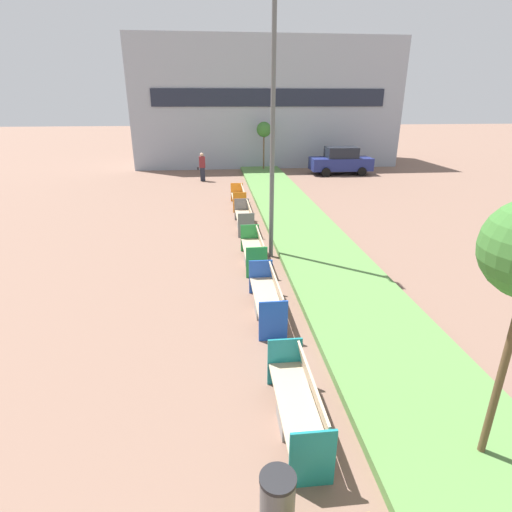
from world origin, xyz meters
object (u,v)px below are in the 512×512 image
Objects in this scene: sapling_tree_far at (264,130)px; parked_car_distant at (341,161)px; bench_blue_frame at (268,300)px; litter_bin at (277,505)px; bench_teal_frame at (298,408)px; bench_orange_frame at (239,199)px; bench_green_frame at (254,252)px; bench_grey_frame at (245,219)px; pedestrian_walking at (202,167)px; street_lamp_post at (273,119)px.

sapling_tree_far reaches higher than parked_car_distant.
litter_bin is at bearing -96.43° from bench_blue_frame.
bench_orange_frame is (0.00, 14.23, 0.00)m from bench_teal_frame.
bench_grey_frame is at bearing 89.97° from bench_green_frame.
pedestrian_walking reaches higher than bench_grey_frame.
street_lamp_post is at bearing 80.88° from bench_blue_frame.
bench_green_frame reaches higher than litter_bin.
bench_teal_frame is 0.51× the size of parked_car_distant.
sapling_tree_far is at bearing 83.77° from street_lamp_post.
pedestrian_walking is (-1.90, 17.50, 0.54)m from bench_blue_frame.
street_lamp_post reaches higher than pedestrian_walking.
sapling_tree_far is at bearing 83.31° from litter_bin.
parked_car_distant reaches higher than litter_bin.
bench_orange_frame is 0.54× the size of parked_car_distant.
pedestrian_walking is at bearing -142.23° from sapling_tree_far.
sapling_tree_far is (1.87, 17.09, -1.43)m from street_lamp_post.
bench_green_frame is 0.99× the size of bench_orange_frame.
sapling_tree_far is (2.48, 10.28, 2.53)m from bench_orange_frame.
bench_grey_frame is at bearing 89.98° from bench_teal_frame.
street_lamp_post is at bearing -114.12° from parked_car_distant.
pedestrian_walking is (-1.90, 10.45, 0.53)m from bench_grey_frame.
bench_blue_frame is 2.64× the size of litter_bin.
parked_car_distant reaches higher than bench_blue_frame.
bench_orange_frame is at bearing 89.99° from bench_teal_frame.
bench_teal_frame is at bearing -90.01° from bench_orange_frame.
bench_blue_frame is at bearing -89.98° from bench_green_frame.
bench_grey_frame is (0.00, 3.78, 0.00)m from bench_green_frame.
parked_car_distant is at bearing 65.20° from street_lamp_post.
sapling_tree_far is (2.48, 20.89, 2.52)m from bench_blue_frame.
bench_grey_frame is 1.07× the size of bench_orange_frame.
pedestrian_walking reaches higher than bench_blue_frame.
bench_grey_frame is at bearing 87.25° from litter_bin.
parked_car_distant is at bearing 68.10° from bench_blue_frame.
bench_grey_frame is 3.56m from bench_orange_frame.
street_lamp_post is (0.61, 0.53, 3.96)m from bench_green_frame.
pedestrian_walking is at bearing -169.86° from parked_car_distant.
bench_teal_frame is at bearing 69.98° from litter_bin.
bench_green_frame and bench_orange_frame have the same top height.
pedestrian_walking is at bearing 100.36° from street_lamp_post.
pedestrian_walking is at bearing 95.12° from bench_teal_frame.
parked_car_distant reaches higher than bench_orange_frame.
street_lamp_post is (0.61, -3.26, 3.96)m from bench_grey_frame.
parked_car_distant is (7.07, 15.30, -3.42)m from street_lamp_post.
street_lamp_post is (0.61, 7.42, 3.96)m from bench_teal_frame.
parked_car_distant reaches higher than pedestrian_walking.
bench_blue_frame is 21.19m from sapling_tree_far.
sapling_tree_far is (2.48, 24.51, 2.53)m from bench_teal_frame.
bench_orange_frame is 2.56× the size of litter_bin.
pedestrian_walking is (-4.37, -3.39, -1.99)m from sapling_tree_far.
sapling_tree_far is at bearing 79.86° from bench_grey_frame.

